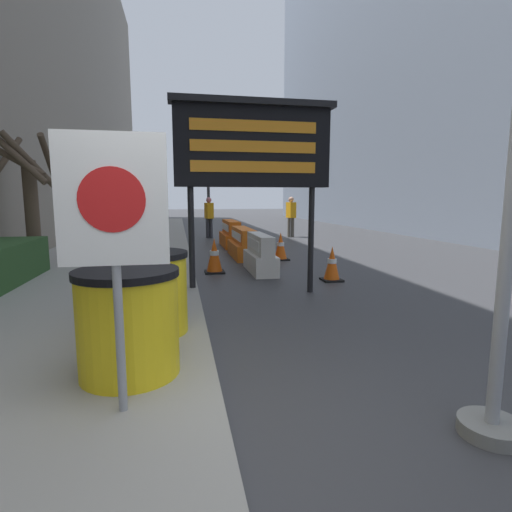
# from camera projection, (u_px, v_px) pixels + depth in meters

# --- Properties ---
(ground_plane) EXTENTS (120.00, 120.00, 0.00)m
(ground_plane) POSITION_uv_depth(u_px,v_px,m) (229.00, 445.00, 2.67)
(ground_plane) COLOR #38383A
(bare_tree) EXTENTS (1.50, 1.57, 3.08)m
(bare_tree) POSITION_uv_depth(u_px,v_px,m) (28.00, 193.00, 8.46)
(bare_tree) COLOR #4C3D2D
(bare_tree) RESTS_ON sidewalk_left
(barrel_drum_foreground) EXTENTS (0.85, 0.85, 0.89)m
(barrel_drum_foreground) POSITION_uv_depth(u_px,v_px,m) (129.00, 322.00, 3.31)
(barrel_drum_foreground) COLOR yellow
(barrel_drum_foreground) RESTS_ON sidewalk_left
(barrel_drum_middle) EXTENTS (0.85, 0.85, 0.89)m
(barrel_drum_middle) POSITION_uv_depth(u_px,v_px,m) (149.00, 292.00, 4.37)
(barrel_drum_middle) COLOR yellow
(barrel_drum_middle) RESTS_ON sidewalk_left
(warning_sign) EXTENTS (0.70, 0.08, 1.89)m
(warning_sign) POSITION_uv_depth(u_px,v_px,m) (113.00, 219.00, 2.59)
(warning_sign) COLOR gray
(warning_sign) RESTS_ON sidewalk_left
(message_board) EXTENTS (2.68, 0.36, 3.19)m
(message_board) POSITION_uv_depth(u_px,v_px,m) (253.00, 147.00, 6.49)
(message_board) COLOR black
(message_board) RESTS_ON ground_plane
(jersey_barrier_white) EXTENTS (0.50, 1.63, 0.85)m
(jersey_barrier_white) POSITION_uv_depth(u_px,v_px,m) (260.00, 255.00, 8.90)
(jersey_barrier_white) COLOR silver
(jersey_barrier_white) RESTS_ON ground_plane
(jersey_barrier_orange_near) EXTENTS (0.65, 2.07, 0.82)m
(jersey_barrier_orange_near) POSITION_uv_depth(u_px,v_px,m) (243.00, 244.00, 11.16)
(jersey_barrier_orange_near) COLOR orange
(jersey_barrier_orange_near) RESTS_ON ground_plane
(jersey_barrier_orange_far) EXTENTS (0.63, 2.08, 0.89)m
(jersey_barrier_orange_far) POSITION_uv_depth(u_px,v_px,m) (231.00, 235.00, 13.68)
(jersey_barrier_orange_far) COLOR orange
(jersey_barrier_orange_far) RESTS_ON ground_plane
(traffic_cone_near) EXTENTS (0.42, 0.42, 0.75)m
(traffic_cone_near) POSITION_uv_depth(u_px,v_px,m) (281.00, 246.00, 10.65)
(traffic_cone_near) COLOR black
(traffic_cone_near) RESTS_ON ground_plane
(traffic_cone_mid) EXTENTS (0.39, 0.39, 0.70)m
(traffic_cone_mid) POSITION_uv_depth(u_px,v_px,m) (332.00, 264.00, 7.94)
(traffic_cone_mid) COLOR black
(traffic_cone_mid) RESTS_ON ground_plane
(traffic_cone_far) EXTENTS (0.43, 0.43, 0.77)m
(traffic_cone_far) POSITION_uv_depth(u_px,v_px,m) (214.00, 256.00, 8.80)
(traffic_cone_far) COLOR black
(traffic_cone_far) RESTS_ON ground_plane
(traffic_light_near_curb) EXTENTS (0.28, 0.44, 4.59)m
(traffic_light_near_curb) POSITION_uv_depth(u_px,v_px,m) (208.00, 157.00, 16.35)
(traffic_light_near_curb) COLOR #2D2D30
(traffic_light_near_curb) RESTS_ON ground_plane
(pedestrian_worker) EXTENTS (0.35, 0.49, 1.71)m
(pedestrian_worker) POSITION_uv_depth(u_px,v_px,m) (291.00, 213.00, 16.91)
(pedestrian_worker) COLOR #514C42
(pedestrian_worker) RESTS_ON ground_plane
(pedestrian_passerby) EXTENTS (0.37, 0.49, 1.68)m
(pedestrian_passerby) POSITION_uv_depth(u_px,v_px,m) (209.00, 214.00, 16.53)
(pedestrian_passerby) COLOR #333338
(pedestrian_passerby) RESTS_ON ground_plane
(steel_pole_right) EXTENTS (0.44, 0.44, 3.47)m
(steel_pole_right) POSITION_uv_depth(u_px,v_px,m) (504.00, 286.00, 2.63)
(steel_pole_right) COLOR gray
(steel_pole_right) RESTS_ON ground_plane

